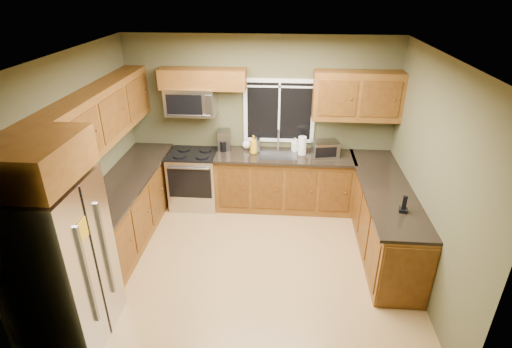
# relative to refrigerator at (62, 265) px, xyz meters

# --- Properties ---
(floor) EXTENTS (4.20, 4.20, 0.00)m
(floor) POSITION_rel_refrigerator_xyz_m (1.74, 1.30, -0.90)
(floor) COLOR olive
(floor) RESTS_ON ground
(ceiling) EXTENTS (4.20, 4.20, 0.00)m
(ceiling) POSITION_rel_refrigerator_xyz_m (1.74, 1.30, 1.80)
(ceiling) COLOR white
(ceiling) RESTS_ON back_wall
(back_wall) EXTENTS (4.20, 0.00, 4.20)m
(back_wall) POSITION_rel_refrigerator_xyz_m (1.74, 3.10, 0.45)
(back_wall) COLOR #4C4A2D
(back_wall) RESTS_ON ground
(front_wall) EXTENTS (4.20, 0.00, 4.20)m
(front_wall) POSITION_rel_refrigerator_xyz_m (1.74, -0.50, 0.45)
(front_wall) COLOR #4C4A2D
(front_wall) RESTS_ON ground
(left_wall) EXTENTS (0.00, 3.60, 3.60)m
(left_wall) POSITION_rel_refrigerator_xyz_m (-0.36, 1.30, 0.45)
(left_wall) COLOR #4C4A2D
(left_wall) RESTS_ON ground
(right_wall) EXTENTS (0.00, 3.60, 3.60)m
(right_wall) POSITION_rel_refrigerator_xyz_m (3.84, 1.30, 0.45)
(right_wall) COLOR #4C4A2D
(right_wall) RESTS_ON ground
(window) EXTENTS (1.12, 0.03, 1.02)m
(window) POSITION_rel_refrigerator_xyz_m (2.04, 3.08, 0.65)
(window) COLOR white
(window) RESTS_ON back_wall
(base_cabinets_left) EXTENTS (0.60, 2.65, 0.90)m
(base_cabinets_left) POSITION_rel_refrigerator_xyz_m (-0.06, 1.78, -0.45)
(base_cabinets_left) COLOR brown
(base_cabinets_left) RESTS_ON ground
(countertop_left) EXTENTS (0.65, 2.65, 0.04)m
(countertop_left) POSITION_rel_refrigerator_xyz_m (-0.04, 1.78, 0.02)
(countertop_left) COLOR black
(countertop_left) RESTS_ON base_cabinets_left
(base_cabinets_back) EXTENTS (2.17, 0.60, 0.90)m
(base_cabinets_back) POSITION_rel_refrigerator_xyz_m (2.15, 2.80, -0.45)
(base_cabinets_back) COLOR brown
(base_cabinets_back) RESTS_ON ground
(countertop_back) EXTENTS (2.17, 0.65, 0.04)m
(countertop_back) POSITION_rel_refrigerator_xyz_m (2.15, 2.78, 0.02)
(countertop_back) COLOR black
(countertop_back) RESTS_ON base_cabinets_back
(base_cabinets_peninsula) EXTENTS (0.60, 2.52, 0.90)m
(base_cabinets_peninsula) POSITION_rel_refrigerator_xyz_m (3.54, 1.84, -0.45)
(base_cabinets_peninsula) COLOR brown
(base_cabinets_peninsula) RESTS_ON ground
(countertop_peninsula) EXTENTS (0.65, 2.50, 0.04)m
(countertop_peninsula) POSITION_rel_refrigerator_xyz_m (3.51, 1.85, 0.02)
(countertop_peninsula) COLOR black
(countertop_peninsula) RESTS_ON base_cabinets_peninsula
(upper_cabinets_left) EXTENTS (0.33, 2.65, 0.72)m
(upper_cabinets_left) POSITION_rel_refrigerator_xyz_m (-0.20, 1.78, 0.96)
(upper_cabinets_left) COLOR brown
(upper_cabinets_left) RESTS_ON left_wall
(upper_cabinets_back_left) EXTENTS (1.30, 0.33, 0.30)m
(upper_cabinets_back_left) POSITION_rel_refrigerator_xyz_m (0.89, 2.94, 1.17)
(upper_cabinets_back_left) COLOR brown
(upper_cabinets_back_left) RESTS_ON back_wall
(upper_cabinets_back_right) EXTENTS (1.30, 0.33, 0.72)m
(upper_cabinets_back_right) POSITION_rel_refrigerator_xyz_m (3.19, 2.94, 0.96)
(upper_cabinets_back_right) COLOR brown
(upper_cabinets_back_right) RESTS_ON back_wall
(upper_cabinet_over_fridge) EXTENTS (0.72, 0.90, 0.38)m
(upper_cabinet_over_fridge) POSITION_rel_refrigerator_xyz_m (-0.00, 0.00, 1.13)
(upper_cabinet_over_fridge) COLOR brown
(upper_cabinet_over_fridge) RESTS_ON left_wall
(refrigerator) EXTENTS (0.74, 0.90, 1.80)m
(refrigerator) POSITION_rel_refrigerator_xyz_m (0.00, 0.00, 0.00)
(refrigerator) COLOR #B7B7BC
(refrigerator) RESTS_ON ground
(range) EXTENTS (0.76, 0.69, 0.94)m
(range) POSITION_rel_refrigerator_xyz_m (0.69, 2.77, -0.43)
(range) COLOR #B7B7BC
(range) RESTS_ON ground
(microwave) EXTENTS (0.76, 0.41, 0.42)m
(microwave) POSITION_rel_refrigerator_xyz_m (0.69, 2.91, 0.83)
(microwave) COLOR #B7B7BC
(microwave) RESTS_ON back_wall
(sink) EXTENTS (0.60, 0.42, 0.36)m
(sink) POSITION_rel_refrigerator_xyz_m (2.04, 2.79, 0.05)
(sink) COLOR slate
(sink) RESTS_ON countertop_back
(toaster_oven) EXTENTS (0.44, 0.37, 0.24)m
(toaster_oven) POSITION_rel_refrigerator_xyz_m (2.77, 2.79, 0.16)
(toaster_oven) COLOR #B7B7BC
(toaster_oven) RESTS_ON countertop_back
(coffee_maker) EXTENTS (0.22, 0.28, 0.32)m
(coffee_maker) POSITION_rel_refrigerator_xyz_m (1.17, 2.94, 0.19)
(coffee_maker) COLOR slate
(coffee_maker) RESTS_ON countertop_back
(kettle) EXTENTS (0.15, 0.15, 0.24)m
(kettle) POSITION_rel_refrigerator_xyz_m (1.69, 2.92, 0.15)
(kettle) COLOR #B7B7BC
(kettle) RESTS_ON countertop_back
(paper_towel_roll) EXTENTS (0.15, 0.15, 0.32)m
(paper_towel_roll) POSITION_rel_refrigerator_xyz_m (2.41, 2.83, 0.18)
(paper_towel_roll) COLOR white
(paper_towel_roll) RESTS_ON countertop_back
(soap_bottle_a) EXTENTS (0.15, 0.15, 0.30)m
(soap_bottle_a) POSITION_rel_refrigerator_xyz_m (1.66, 2.80, 0.19)
(soap_bottle_a) COLOR gold
(soap_bottle_a) RESTS_ON countertop_back
(soap_bottle_b) EXTENTS (0.12, 0.12, 0.21)m
(soap_bottle_b) POSITION_rel_refrigerator_xyz_m (2.31, 2.97, 0.15)
(soap_bottle_b) COLOR white
(soap_bottle_b) RESTS_ON countertop_back
(soap_bottle_c) EXTENTS (0.16, 0.16, 0.18)m
(soap_bottle_c) POSITION_rel_refrigerator_xyz_m (1.53, 3.00, 0.13)
(soap_bottle_c) COLOR white
(soap_bottle_c) RESTS_ON countertop_back
(cordless_phone) EXTENTS (0.12, 0.12, 0.21)m
(cordless_phone) POSITION_rel_refrigerator_xyz_m (3.57, 1.21, 0.10)
(cordless_phone) COLOR black
(cordless_phone) RESTS_ON countertop_peninsula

